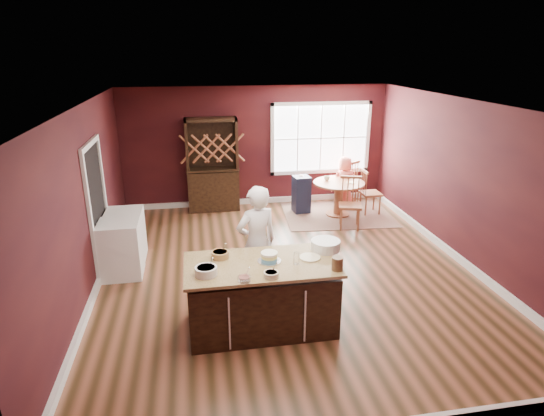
{
  "coord_description": "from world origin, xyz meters",
  "views": [
    {
      "loc": [
        -1.4,
        -6.62,
        3.47
      ],
      "look_at": [
        -0.23,
        0.13,
        1.05
      ],
      "focal_mm": 30.0,
      "sensor_mm": 36.0,
      "label": 1
    }
  ],
  "objects_px": {
    "kitchen_island": "(262,297)",
    "chair_north": "(346,182)",
    "dryer": "(126,235)",
    "chair_east": "(371,191)",
    "hutch": "(212,165)",
    "washer": "(121,249)",
    "baker": "(257,243)",
    "toddler": "(301,177)",
    "dining_table": "(339,192)",
    "layer_cake": "(269,257)",
    "chair_south": "(350,203)",
    "seated_woman": "(344,182)",
    "high_chair": "(301,194)"
  },
  "relations": [
    {
      "from": "toddler",
      "to": "washer",
      "type": "height_order",
      "value": "toddler"
    },
    {
      "from": "dining_table",
      "to": "baker",
      "type": "distance_m",
      "value": 3.85
    },
    {
      "from": "high_chair",
      "to": "hutch",
      "type": "bearing_deg",
      "value": 158.51
    },
    {
      "from": "chair_north",
      "to": "baker",
      "type": "bearing_deg",
      "value": 21.31
    },
    {
      "from": "high_chair",
      "to": "kitchen_island",
      "type": "bearing_deg",
      "value": -115.92
    },
    {
      "from": "kitchen_island",
      "to": "seated_woman",
      "type": "bearing_deg",
      "value": 59.71
    },
    {
      "from": "dining_table",
      "to": "chair_south",
      "type": "xyz_separation_m",
      "value": [
        -0.0,
        -0.77,
        -0.0
      ]
    },
    {
      "from": "seated_woman",
      "to": "dryer",
      "type": "distance_m",
      "value": 4.95
    },
    {
      "from": "toddler",
      "to": "washer",
      "type": "bearing_deg",
      "value": -145.22
    },
    {
      "from": "chair_south",
      "to": "toddler",
      "type": "bearing_deg",
      "value": 140.29
    },
    {
      "from": "chair_east",
      "to": "washer",
      "type": "relative_size",
      "value": 1.11
    },
    {
      "from": "kitchen_island",
      "to": "dryer",
      "type": "height_order",
      "value": "kitchen_island"
    },
    {
      "from": "baker",
      "to": "seated_woman",
      "type": "height_order",
      "value": "baker"
    },
    {
      "from": "chair_east",
      "to": "washer",
      "type": "height_order",
      "value": "chair_east"
    },
    {
      "from": "dining_table",
      "to": "chair_north",
      "type": "xyz_separation_m",
      "value": [
        0.42,
        0.74,
        -0.01
      ]
    },
    {
      "from": "layer_cake",
      "to": "seated_woman",
      "type": "relative_size",
      "value": 0.25
    },
    {
      "from": "layer_cake",
      "to": "chair_east",
      "type": "xyz_separation_m",
      "value": [
        2.91,
        3.87,
        -0.48
      ]
    },
    {
      "from": "chair_south",
      "to": "hutch",
      "type": "relative_size",
      "value": 0.51
    },
    {
      "from": "kitchen_island",
      "to": "layer_cake",
      "type": "bearing_deg",
      "value": 18.33
    },
    {
      "from": "hutch",
      "to": "dryer",
      "type": "height_order",
      "value": "hutch"
    },
    {
      "from": "dining_table",
      "to": "chair_east",
      "type": "relative_size",
      "value": 1.09
    },
    {
      "from": "hutch",
      "to": "chair_south",
      "type": "bearing_deg",
      "value": -31.5
    },
    {
      "from": "layer_cake",
      "to": "chair_east",
      "type": "bearing_deg",
      "value": 53.06
    },
    {
      "from": "chair_east",
      "to": "chair_north",
      "type": "xyz_separation_m",
      "value": [
        -0.32,
        0.74,
        0.02
      ]
    },
    {
      "from": "layer_cake",
      "to": "dining_table",
      "type": "bearing_deg",
      "value": 60.7
    },
    {
      "from": "dining_table",
      "to": "layer_cake",
      "type": "xyz_separation_m",
      "value": [
        -2.17,
        -3.87,
        0.45
      ]
    },
    {
      "from": "toddler",
      "to": "chair_east",
      "type": "bearing_deg",
      "value": -13.21
    },
    {
      "from": "kitchen_island",
      "to": "washer",
      "type": "relative_size",
      "value": 2.12
    },
    {
      "from": "seated_woman",
      "to": "washer",
      "type": "distance_m",
      "value": 5.24
    },
    {
      "from": "kitchen_island",
      "to": "chair_north",
      "type": "relative_size",
      "value": 1.82
    },
    {
      "from": "dryer",
      "to": "chair_east",
      "type": "bearing_deg",
      "value": 16.19
    },
    {
      "from": "baker",
      "to": "hutch",
      "type": "distance_m",
      "value": 4.0
    },
    {
      "from": "baker",
      "to": "toddler",
      "type": "height_order",
      "value": "baker"
    },
    {
      "from": "baker",
      "to": "hutch",
      "type": "relative_size",
      "value": 0.83
    },
    {
      "from": "layer_cake",
      "to": "kitchen_island",
      "type": "bearing_deg",
      "value": -161.67
    },
    {
      "from": "baker",
      "to": "chair_east",
      "type": "height_order",
      "value": "baker"
    },
    {
      "from": "chair_east",
      "to": "high_chair",
      "type": "distance_m",
      "value": 1.52
    },
    {
      "from": "chair_east",
      "to": "baker",
      "type": "bearing_deg",
      "value": 135.23
    },
    {
      "from": "dining_table",
      "to": "washer",
      "type": "height_order",
      "value": "washer"
    },
    {
      "from": "hutch",
      "to": "washer",
      "type": "relative_size",
      "value": 2.27
    },
    {
      "from": "dining_table",
      "to": "chair_east",
      "type": "bearing_deg",
      "value": 0.05
    },
    {
      "from": "chair_east",
      "to": "hutch",
      "type": "bearing_deg",
      "value": 74.67
    },
    {
      "from": "baker",
      "to": "chair_north",
      "type": "bearing_deg",
      "value": -142.32
    },
    {
      "from": "chair_south",
      "to": "dryer",
      "type": "bearing_deg",
      "value": -154.27
    },
    {
      "from": "kitchen_island",
      "to": "baker",
      "type": "relative_size",
      "value": 1.13
    },
    {
      "from": "baker",
      "to": "chair_east",
      "type": "bearing_deg",
      "value": -151.4
    },
    {
      "from": "hutch",
      "to": "dryer",
      "type": "distance_m",
      "value": 2.87
    },
    {
      "from": "layer_cake",
      "to": "chair_south",
      "type": "bearing_deg",
      "value": 54.99
    },
    {
      "from": "layer_cake",
      "to": "dryer",
      "type": "relative_size",
      "value": 0.34
    },
    {
      "from": "dining_table",
      "to": "hutch",
      "type": "xyz_separation_m",
      "value": [
        -2.65,
        0.85,
        0.5
      ]
    }
  ]
}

